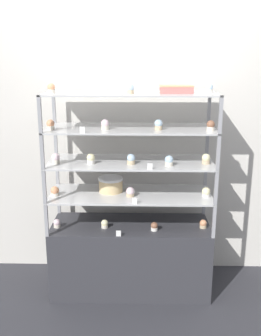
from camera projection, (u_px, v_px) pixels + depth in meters
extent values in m
plane|color=#2D2D33|center=(130.00, 287.00, 3.23)|extent=(20.00, 20.00, 0.00)
cube|color=silver|center=(132.00, 123.00, 3.25)|extent=(8.00, 0.05, 2.60)
cube|color=#333338|center=(130.00, 256.00, 3.15)|extent=(1.23, 0.47, 0.56)
cube|color=#99999E|center=(59.00, 199.00, 3.27)|extent=(0.02, 0.02, 0.25)
cube|color=#99999E|center=(204.00, 200.00, 3.25)|extent=(0.02, 0.02, 0.25)
cube|color=#99999E|center=(46.00, 220.00, 2.84)|extent=(0.02, 0.02, 0.25)
cube|color=#99999E|center=(214.00, 221.00, 2.82)|extent=(0.02, 0.02, 0.25)
cube|color=silver|center=(130.00, 194.00, 3.01)|extent=(1.23, 0.47, 0.01)
cube|color=#99999E|center=(57.00, 169.00, 3.21)|extent=(0.02, 0.02, 0.25)
cube|color=#99999E|center=(206.00, 170.00, 3.18)|extent=(0.02, 0.02, 0.25)
cube|color=#99999E|center=(44.00, 186.00, 2.77)|extent=(0.02, 0.02, 0.25)
cube|color=#99999E|center=(216.00, 188.00, 2.75)|extent=(0.02, 0.02, 0.25)
cube|color=silver|center=(130.00, 162.00, 2.94)|extent=(1.23, 0.47, 0.01)
cube|color=#99999E|center=(56.00, 138.00, 3.14)|extent=(0.02, 0.02, 0.25)
cube|color=#99999E|center=(207.00, 139.00, 3.11)|extent=(0.02, 0.02, 0.25)
cube|color=#99999E|center=(42.00, 151.00, 2.70)|extent=(0.02, 0.02, 0.25)
cube|color=#99999E|center=(218.00, 152.00, 2.68)|extent=(0.02, 0.02, 0.25)
cube|color=silver|center=(130.00, 129.00, 2.87)|extent=(1.23, 0.47, 0.01)
cube|color=#99999E|center=(54.00, 106.00, 3.07)|extent=(0.02, 0.02, 0.25)
cube|color=#99999E|center=(209.00, 107.00, 3.04)|extent=(0.02, 0.02, 0.25)
cube|color=#99999E|center=(40.00, 114.00, 2.64)|extent=(0.02, 0.02, 0.25)
cube|color=#99999E|center=(221.00, 115.00, 2.61)|extent=(0.02, 0.02, 0.25)
cube|color=silver|center=(130.00, 93.00, 2.81)|extent=(1.23, 0.47, 0.01)
cylinder|color=#DBBC84|center=(111.00, 186.00, 3.05)|extent=(0.18, 0.18, 0.10)
cylinder|color=white|center=(111.00, 179.00, 3.03)|extent=(0.19, 0.19, 0.02)
cube|color=#C66660|center=(176.00, 90.00, 2.74)|extent=(0.23, 0.13, 0.05)
cube|color=#E5996B|center=(176.00, 86.00, 2.73)|extent=(0.23, 0.13, 0.01)
cylinder|color=beige|center=(57.00, 226.00, 3.02)|extent=(0.05, 0.05, 0.02)
sphere|color=silver|center=(57.00, 222.00, 3.02)|extent=(0.05, 0.05, 0.05)
cylinder|color=beige|center=(105.00, 226.00, 3.01)|extent=(0.05, 0.05, 0.02)
sphere|color=#F4EAB2|center=(105.00, 223.00, 3.01)|extent=(0.05, 0.05, 0.05)
cylinder|color=white|center=(154.00, 229.00, 2.97)|extent=(0.05, 0.05, 0.02)
sphere|color=#8C5B42|center=(154.00, 226.00, 2.96)|extent=(0.05, 0.05, 0.05)
cylinder|color=#CCB28C|center=(203.00, 226.00, 3.01)|extent=(0.05, 0.05, 0.02)
sphere|color=#E5996B|center=(203.00, 223.00, 3.01)|extent=(0.05, 0.05, 0.05)
cube|color=white|center=(118.00, 233.00, 2.87)|extent=(0.04, 0.00, 0.04)
cylinder|color=beige|center=(55.00, 194.00, 2.97)|extent=(0.06, 0.06, 0.02)
sphere|color=#E5996B|center=(55.00, 190.00, 2.96)|extent=(0.06, 0.06, 0.06)
cylinder|color=#CCB28C|center=(131.00, 195.00, 2.95)|extent=(0.06, 0.06, 0.02)
sphere|color=silver|center=(131.00, 191.00, 2.94)|extent=(0.06, 0.06, 0.06)
cylinder|color=white|center=(206.00, 195.00, 2.94)|extent=(0.06, 0.06, 0.02)
sphere|color=#F4EAB2|center=(206.00, 191.00, 2.93)|extent=(0.06, 0.06, 0.06)
cube|color=white|center=(135.00, 201.00, 2.80)|extent=(0.04, 0.00, 0.04)
cylinder|color=beige|center=(56.00, 161.00, 2.89)|extent=(0.06, 0.06, 0.03)
sphere|color=silver|center=(56.00, 157.00, 2.88)|extent=(0.06, 0.06, 0.06)
cylinder|color=white|center=(91.00, 162.00, 2.87)|extent=(0.06, 0.06, 0.03)
sphere|color=#F4EAB2|center=(91.00, 158.00, 2.86)|extent=(0.06, 0.06, 0.06)
cylinder|color=#CCB28C|center=(131.00, 162.00, 2.87)|extent=(0.06, 0.06, 0.03)
sphere|color=silver|center=(131.00, 158.00, 2.86)|extent=(0.06, 0.06, 0.06)
cylinder|color=beige|center=(169.00, 164.00, 2.82)|extent=(0.06, 0.06, 0.03)
sphere|color=silver|center=(169.00, 160.00, 2.81)|extent=(0.06, 0.06, 0.06)
cylinder|color=#CCB28C|center=(206.00, 162.00, 2.87)|extent=(0.06, 0.06, 0.03)
sphere|color=#F4EAB2|center=(206.00, 158.00, 2.86)|extent=(0.06, 0.06, 0.06)
cube|color=white|center=(150.00, 166.00, 2.72)|extent=(0.04, 0.00, 0.04)
cylinder|color=beige|center=(51.00, 128.00, 2.79)|extent=(0.05, 0.05, 0.03)
sphere|color=#E5996B|center=(50.00, 124.00, 2.78)|extent=(0.06, 0.06, 0.06)
cylinder|color=beige|center=(105.00, 127.00, 2.80)|extent=(0.05, 0.05, 0.03)
sphere|color=silver|center=(105.00, 123.00, 2.79)|extent=(0.06, 0.06, 0.06)
cylinder|color=#CCB28C|center=(158.00, 128.00, 2.79)|extent=(0.05, 0.05, 0.03)
sphere|color=silver|center=(158.00, 123.00, 2.78)|extent=(0.06, 0.06, 0.06)
cylinder|color=beige|center=(210.00, 129.00, 2.75)|extent=(0.05, 0.05, 0.03)
sphere|color=#8C5B42|center=(211.00, 124.00, 2.74)|extent=(0.06, 0.06, 0.06)
cube|color=white|center=(82.00, 130.00, 2.67)|extent=(0.04, 0.00, 0.04)
cylinder|color=beige|center=(51.00, 91.00, 2.75)|extent=(0.05, 0.05, 0.03)
sphere|color=#E5996B|center=(51.00, 87.00, 2.74)|extent=(0.05, 0.05, 0.05)
cylinder|color=#CCB28C|center=(130.00, 92.00, 2.69)|extent=(0.05, 0.05, 0.03)
sphere|color=silver|center=(130.00, 88.00, 2.68)|extent=(0.05, 0.05, 0.05)
cylinder|color=white|center=(209.00, 91.00, 2.75)|extent=(0.05, 0.05, 0.03)
sphere|color=silver|center=(209.00, 87.00, 2.74)|extent=(0.05, 0.05, 0.05)
cube|color=white|center=(203.00, 92.00, 2.58)|extent=(0.04, 0.00, 0.04)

